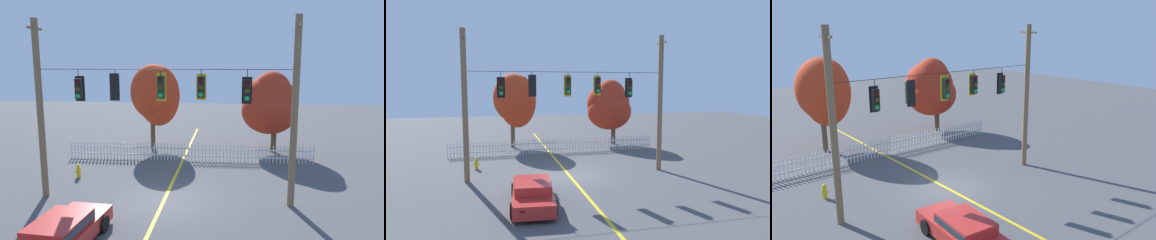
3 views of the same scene
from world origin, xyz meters
The scene contains 13 objects.
ground centered at (0.00, 0.00, 0.00)m, with size 80.00×80.00×0.00m, color #4C4C4F.
lane_centerline_stripe centered at (0.00, 0.00, 0.00)m, with size 0.16×36.00×0.01m, color gold.
signal_support_span centered at (0.00, 0.00, 4.18)m, with size 11.69×1.10×8.24m.
traffic_signal_northbound_primary centered at (-3.79, 0.01, 5.14)m, with size 0.43×0.38×1.44m.
traffic_signal_southbound_primary centered at (-2.10, -0.01, 5.24)m, with size 0.43×0.38×1.37m.
traffic_signal_westbound_side centered at (-0.06, 0.01, 5.23)m, with size 0.43×0.38×1.39m.
traffic_signal_eastbound_side centered at (1.70, 0.01, 5.25)m, with size 0.43×0.38×1.33m.
traffic_signal_northbound_secondary centered at (3.67, 0.01, 5.11)m, with size 0.43×0.38×1.47m.
white_picket_fence centered at (0.38, 6.76, 0.56)m, with size 15.84×0.06×1.12m.
autumn_maple_near_fence centered at (-2.40, 10.11, 4.06)m, with size 3.57×3.32×6.22m.
autumn_maple_mid centered at (5.85, 10.00, 3.42)m, with size 3.91×3.89×5.73m.
parked_car centered at (-2.65, -4.56, 0.60)m, with size 2.14×4.64×1.15m.
fire_hydrant centered at (-5.34, 2.85, 0.37)m, with size 0.38×0.22×0.75m.
Camera 1 is at (2.84, -14.98, 6.25)m, focal length 32.50 mm.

